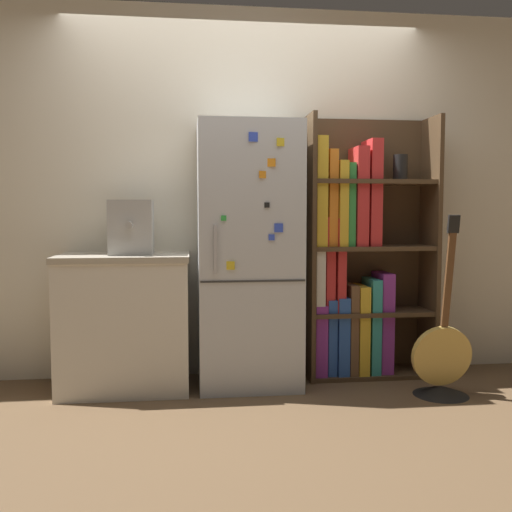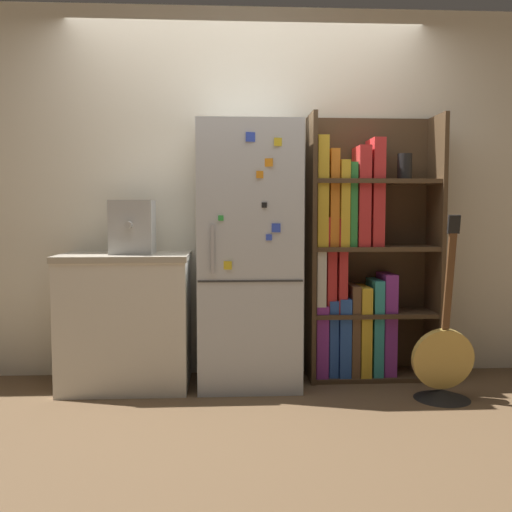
% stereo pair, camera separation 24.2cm
% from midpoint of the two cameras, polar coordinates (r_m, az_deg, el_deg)
% --- Properties ---
extents(ground_plane, '(16.00, 16.00, 0.00)m').
position_cam_midpoint_polar(ground_plane, '(3.82, 1.24, -13.38)').
color(ground_plane, brown).
extents(wall_back, '(8.00, 0.05, 2.60)m').
position_cam_midpoint_polar(wall_back, '(4.11, 0.76, 6.26)').
color(wall_back, beige).
rests_on(wall_back, ground_plane).
extents(refrigerator, '(0.67, 0.58, 1.75)m').
position_cam_midpoint_polar(refrigerator, '(3.82, 1.07, 0.02)').
color(refrigerator, silver).
rests_on(refrigerator, ground_plane).
extents(bookshelf, '(0.91, 0.35, 1.83)m').
position_cam_midpoint_polar(bookshelf, '(4.08, 11.82, -0.76)').
color(bookshelf, '#4C3823').
rests_on(bookshelf, ground_plane).
extents(kitchen_counter, '(0.85, 0.58, 0.89)m').
position_cam_midpoint_polar(kitchen_counter, '(3.90, -11.09, -6.31)').
color(kitchen_counter, silver).
rests_on(kitchen_counter, ground_plane).
extents(espresso_machine, '(0.28, 0.32, 0.35)m').
position_cam_midpoint_polar(espresso_machine, '(3.82, -10.47, 2.86)').
color(espresso_machine, '#A5A39E').
rests_on(espresso_machine, kitchen_counter).
extents(guitar, '(0.39, 0.35, 1.15)m').
position_cam_midpoint_polar(guitar, '(3.84, 19.93, -10.91)').
color(guitar, black).
rests_on(guitar, ground_plane).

